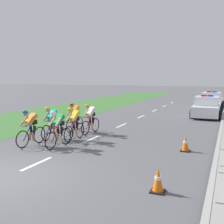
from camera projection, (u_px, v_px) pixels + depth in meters
ground_plane at (7, 177)px, 8.16m from camera, size 160.00×160.00×0.00m
kerb_edge at (223, 119)px, 18.86m from camera, size 0.16×60.00×0.13m
grass_verge at (62, 111)px, 23.69m from camera, size 7.00×60.00×0.01m
lane_markings_centre at (132, 121)px, 18.56m from camera, size 0.14×29.60×0.01m
cyclist_lead at (31, 127)px, 11.81m from camera, size 0.45×1.72×1.56m
cyclist_second at (58, 128)px, 11.56m from camera, size 0.44×1.72×1.56m
cyclist_third at (52, 122)px, 13.14m from camera, size 0.42×1.72×1.56m
cyclist_fourth at (74, 123)px, 12.81m from camera, size 0.42×1.72×1.56m
cyclist_fifth at (75, 117)px, 14.91m from camera, size 0.42×1.72×1.56m
cyclist_sixth at (90, 118)px, 14.30m from camera, size 0.44×1.72×1.56m
police_car_nearest at (207, 107)px, 20.33m from camera, size 2.00×4.40×1.59m
police_car_second at (211, 101)px, 25.41m from camera, size 2.09×4.44×1.59m
traffic_cone_near at (185, 143)px, 10.94m from camera, size 0.36×0.36×0.64m
traffic_cone_mid at (158, 180)px, 7.07m from camera, size 0.36×0.36×0.64m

